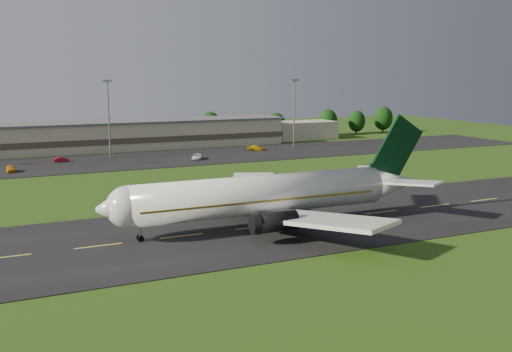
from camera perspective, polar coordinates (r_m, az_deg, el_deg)
name	(u,v)px	position (r m, az deg, el deg)	size (l,w,h in m)	color
ground	(181,237)	(78.37, -7.48, -6.05)	(360.00, 360.00, 0.00)	#234411
taxiway	(181,236)	(78.36, -7.48, -6.01)	(220.00, 30.00, 0.10)	black
apron	(96,163)	(147.36, -15.70, 1.29)	(260.00, 30.00, 0.10)	black
airliner	(267,195)	(81.71, 1.06, -1.92)	(51.25, 42.18, 15.57)	white
terminal	(105,136)	(171.57, -14.90, 3.85)	(145.00, 16.00, 8.40)	#C1B594
light_mast_centre	(108,109)	(154.72, -14.54, 6.47)	(2.40, 1.20, 20.35)	gray
light_mast_east	(294,105)	(172.87, 3.84, 7.12)	(2.40, 1.20, 20.35)	gray
tree_line	(202,126)	(188.65, -5.47, 4.95)	(191.87, 8.59, 9.81)	black
service_vehicle_a	(11,169)	(139.49, -23.33, 0.69)	(1.79, 4.44, 1.51)	orange
service_vehicle_b	(61,160)	(150.85, -18.89, 1.56)	(1.27, 3.65, 1.20)	#A20A1A
service_vehicle_c	(197,156)	(148.19, -5.89, 1.95)	(2.35, 5.09, 1.41)	white
service_vehicle_d	(256,148)	(164.79, 0.01, 2.84)	(2.05, 5.03, 1.46)	#CC9F0C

